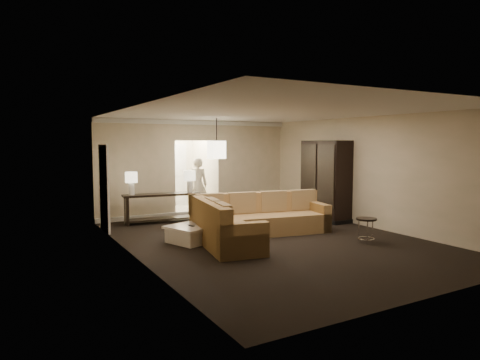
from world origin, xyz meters
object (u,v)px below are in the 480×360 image
console_table (162,205)px  armoire (326,182)px  sectional_sofa (251,221)px  coffee_table (192,234)px  drink_table (366,225)px  person (197,182)px

console_table → armoire: armoire is taller
sectional_sofa → coffee_table: 1.37m
drink_table → person: 5.75m
sectional_sofa → coffee_table: sectional_sofa is taller
coffee_table → console_table: 2.52m
console_table → armoire: size_ratio=0.94×
drink_table → armoire: bearing=67.4°
console_table → armoire: bearing=-17.8°
coffee_table → armoire: size_ratio=0.52×
coffee_table → drink_table: drink_table is taller
coffee_table → person: 4.09m
armoire → drink_table: (-1.06, -2.56, -0.67)m
person → drink_table: bearing=127.0°
drink_table → person: size_ratio=0.29×
sectional_sofa → console_table: size_ratio=1.74×
coffee_table → person: size_ratio=0.62×
sectional_sofa → armoire: 3.19m
armoire → person: 3.91m
coffee_table → armoire: bearing=8.7°
drink_table → sectional_sofa: bearing=139.7°
coffee_table → console_table: (0.20, 2.50, 0.28)m
console_table → armoire: (4.09, -1.84, 0.59)m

